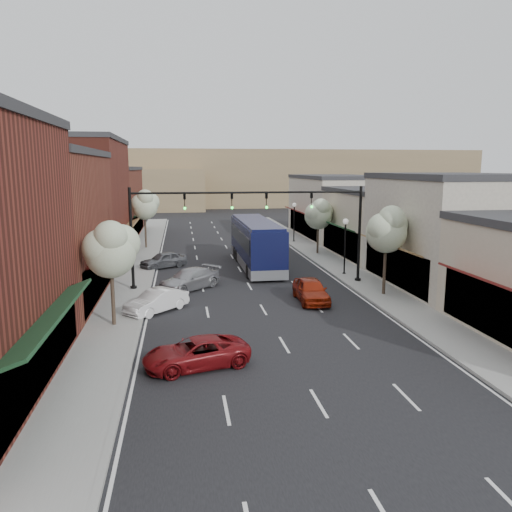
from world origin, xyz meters
name	(u,v)px	position (x,y,z in m)	size (l,w,h in m)	color
ground	(269,320)	(0.00, 0.00, 0.00)	(160.00, 160.00, 0.00)	black
sidewalk_left	(140,261)	(-8.40, 18.50, 0.07)	(2.80, 73.00, 0.15)	gray
sidewalk_right	(323,256)	(8.40, 18.50, 0.07)	(2.80, 73.00, 0.15)	gray
curb_left	(156,261)	(-7.00, 18.50, 0.07)	(0.25, 73.00, 0.17)	gray
curb_right	(308,257)	(7.00, 18.50, 0.07)	(0.25, 73.00, 0.17)	gray
bldg_left_midnear	(23,228)	(-14.23, 6.00, 4.66)	(10.14, 14.10, 9.40)	brown
bldg_left_midfar	(71,201)	(-14.24, 20.00, 5.40)	(10.14, 14.10, 10.90)	maroon
bldg_left_far	(100,202)	(-14.22, 36.00, 4.16)	(10.14, 18.10, 8.40)	brown
bldg_right_midnear	(448,231)	(13.72, 6.00, 3.91)	(9.14, 12.10, 7.90)	beige
bldg_right_midfar	(380,223)	(13.70, 18.00, 3.17)	(9.14, 12.10, 6.40)	beige
bldg_right_far	(335,207)	(13.71, 32.00, 3.66)	(9.14, 16.10, 7.40)	beige
hill_far	(200,178)	(0.00, 90.00, 6.00)	(120.00, 30.00, 12.00)	#7A6647
hill_near	(77,189)	(-25.00, 78.00, 4.00)	(50.00, 20.00, 8.00)	#7A6647
signal_mast_right	(328,220)	(5.62, 8.00, 4.62)	(8.22, 0.46, 7.00)	black
signal_mast_left	(167,223)	(-5.62, 8.00, 4.62)	(8.22, 0.46, 7.00)	black
tree_right_near	(387,229)	(8.35, 3.94, 4.45)	(2.85, 2.65, 5.95)	#47382B
tree_right_far	(319,213)	(8.35, 19.94, 3.99)	(2.85, 2.65, 5.43)	#47382B
tree_left_near	(111,248)	(-8.25, -0.06, 4.22)	(2.85, 2.65, 5.69)	#47382B
tree_left_far	(145,204)	(-8.25, 25.94, 4.60)	(2.85, 2.65, 6.13)	#47382B
lamp_post_near	(345,237)	(7.80, 10.50, 3.01)	(0.44, 0.44, 4.44)	black
lamp_post_far	(294,216)	(7.80, 28.00, 3.01)	(0.44, 0.44, 4.44)	black
coach_bus	(256,243)	(1.53, 15.00, 2.03)	(2.93, 12.83, 3.91)	#0D1137
red_hatchback	(311,290)	(3.23, 3.36, 0.74)	(1.75, 4.36, 1.48)	maroon
parked_car_a	(196,353)	(-4.20, -6.04, 0.62)	(2.06, 4.46, 1.24)	maroon
parked_car_b	(157,301)	(-6.20, 2.46, 0.66)	(1.40, 4.02, 1.32)	white
parked_car_c	(190,279)	(-4.20, 7.74, 0.71)	(1.98, 4.88, 1.42)	#9C9DA2
parked_car_d	(164,260)	(-6.20, 15.58, 0.68)	(1.60, 3.97, 1.35)	#55585D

